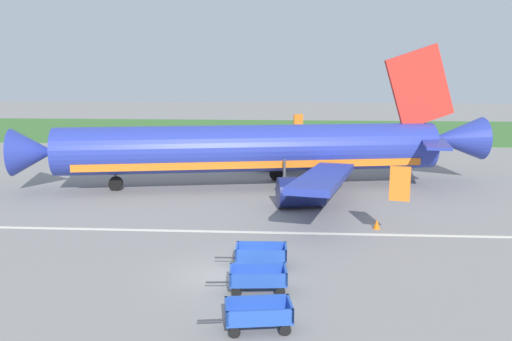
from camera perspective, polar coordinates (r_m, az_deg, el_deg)
The scene contains 8 objects.
ground_plane at distance 26.56m, azimuth -3.80°, elevation -10.77°, with size 220.00×220.00×0.00m, color gray.
grass_strip at distance 79.77m, azimuth 1.23°, elevation 4.17°, with size 220.00×28.00×0.06m, color #3D7033.
apron_stripe at distance 32.81m, azimuth -2.30°, elevation -6.38°, with size 120.00×0.36×0.01m, color silver.
airplane at distance 43.70m, azimuth 0.63°, elevation 2.21°, with size 37.55×30.31×11.34m.
baggage_cart_nearest at distance 21.37m, azimuth 0.22°, elevation -14.71°, with size 3.62×1.77×1.07m.
baggage_cart_second_in_row at distance 24.54m, azimuth 0.19°, elevation -11.14°, with size 3.60×1.61×1.07m.
baggage_cart_third_in_row at distance 27.31m, azimuth 0.52°, elevation -8.75°, with size 3.57×1.48×1.07m.
traffic_cone_near_plane at distance 34.07m, azimuth 12.42°, elevation -5.46°, with size 0.44×0.44×0.58m, color orange.
Camera 1 is at (3.27, -24.39, 9.99)m, focal length 38.53 mm.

